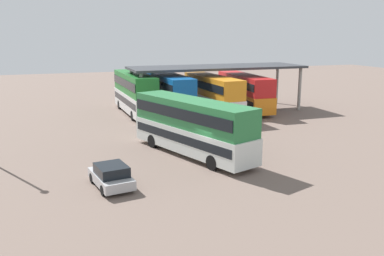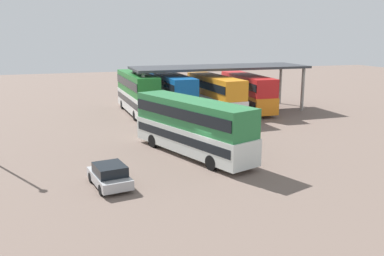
# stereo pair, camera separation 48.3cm
# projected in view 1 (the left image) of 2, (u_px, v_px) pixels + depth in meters

# --- Properties ---
(ground_plane) EXTENTS (140.00, 140.00, 0.00)m
(ground_plane) POSITION_uv_depth(u_px,v_px,m) (214.00, 164.00, 27.86)
(ground_plane) COLOR #6E5C52
(double_decker_main) EXTENTS (6.11, 11.38, 4.05)m
(double_decker_main) POSITION_uv_depth(u_px,v_px,m) (192.00, 125.00, 29.44)
(double_decker_main) COLOR silver
(double_decker_main) RESTS_ON ground_plane
(parked_hatchback) EXTENTS (2.30, 3.84, 1.35)m
(parked_hatchback) POSITION_uv_depth(u_px,v_px,m) (111.00, 176.00, 23.56)
(parked_hatchback) COLOR #AEAEB0
(parked_hatchback) RESTS_ON ground_plane
(double_decker_near_canopy) EXTENTS (2.74, 11.28, 4.40)m
(double_decker_near_canopy) POSITION_uv_depth(u_px,v_px,m) (135.00, 92.00, 44.62)
(double_decker_near_canopy) COLOR silver
(double_decker_near_canopy) RESTS_ON ground_plane
(double_decker_mid_row) EXTENTS (2.75, 10.50, 4.33)m
(double_decker_mid_row) POSITION_uv_depth(u_px,v_px,m) (169.00, 93.00, 43.90)
(double_decker_mid_row) COLOR silver
(double_decker_mid_row) RESTS_ON ground_plane
(double_decker_far_right) EXTENTS (3.03, 10.62, 4.18)m
(double_decker_far_right) POSITION_uv_depth(u_px,v_px,m) (212.00, 94.00, 44.01)
(double_decker_far_right) COLOR white
(double_decker_far_right) RESTS_ON ground_plane
(double_decker_end_of_row) EXTENTS (3.03, 10.88, 4.02)m
(double_decker_end_of_row) POSITION_uv_depth(u_px,v_px,m) (244.00, 91.00, 46.86)
(double_decker_end_of_row) COLOR orange
(double_decker_end_of_row) RESTS_ON ground_plane
(depot_canopy) EXTENTS (19.44, 6.18, 5.06)m
(depot_canopy) POSITION_uv_depth(u_px,v_px,m) (217.00, 69.00, 45.61)
(depot_canopy) COLOR #33353A
(depot_canopy) RESTS_ON ground_plane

